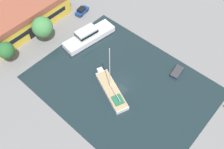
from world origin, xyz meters
TOP-DOWN VIEW (x-y plane):
  - ground_plane at (0.00, 0.00)m, footprint 440.00×440.00m
  - water_canal at (0.00, 0.00)m, footprint 28.76×37.83m
  - warehouse_building at (-3.83, 31.54)m, footprint 26.98×11.45m
  - quay_tree_near_building at (-2.53, 23.02)m, footprint 5.07×5.07m
  - quay_tree_by_water at (-12.56, 23.61)m, footprint 3.85×3.85m
  - parked_car at (10.87, 23.86)m, footprint 4.45×2.53m
  - sailboat_moored at (-3.00, 0.35)m, footprint 6.80×11.91m
  - motor_cruiser at (4.78, 15.03)m, footprint 14.20×5.83m
  - small_dinghy at (10.84, -7.32)m, footprint 3.97×2.26m
  - mooring_bollard at (9.89, -19.56)m, footprint 0.31×0.31m

SIDE VIEW (x-z plane):
  - ground_plane at x=0.00m, z-range 0.00..0.00m
  - water_canal at x=0.00m, z-range 0.00..0.01m
  - small_dinghy at x=10.84m, z-range 0.01..0.60m
  - mooring_bollard at x=9.89m, z-range 0.02..0.63m
  - sailboat_moored at x=-3.00m, z-range -5.90..7.15m
  - parked_car at x=10.87m, z-range 0.00..1.72m
  - motor_cruiser at x=4.78m, z-range -0.51..3.17m
  - warehouse_building at x=-3.83m, z-range 0.03..6.22m
  - quay_tree_by_water at x=-12.56m, z-range 1.01..6.90m
  - quay_tree_near_building at x=-2.53m, z-range 0.94..7.91m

